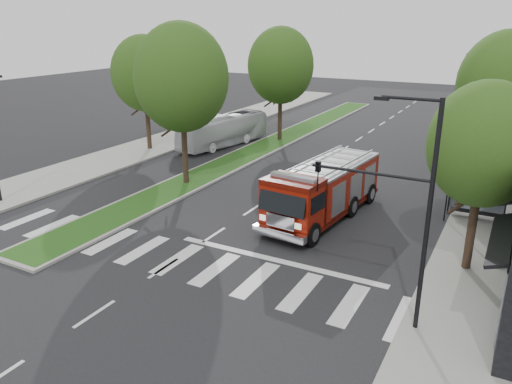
# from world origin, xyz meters

# --- Properties ---
(ground) EXTENTS (140.00, 140.00, 0.00)m
(ground) POSITION_xyz_m (0.00, 0.00, 0.00)
(ground) COLOR black
(ground) RESTS_ON ground
(sidewalk_right) EXTENTS (5.00, 80.00, 0.15)m
(sidewalk_right) POSITION_xyz_m (12.50, 10.00, 0.07)
(sidewalk_right) COLOR gray
(sidewalk_right) RESTS_ON ground
(sidewalk_left) EXTENTS (5.00, 80.00, 0.15)m
(sidewalk_left) POSITION_xyz_m (-14.50, 10.00, 0.07)
(sidewalk_left) COLOR gray
(sidewalk_left) RESTS_ON ground
(median) EXTENTS (3.00, 50.00, 0.15)m
(median) POSITION_xyz_m (-6.00, 18.00, 0.08)
(median) COLOR gray
(median) RESTS_ON ground
(bus_shelter) EXTENTS (3.20, 1.60, 2.61)m
(bus_shelter) POSITION_xyz_m (11.20, 8.15, 2.04)
(bus_shelter) COLOR black
(bus_shelter) RESTS_ON ground
(tree_right_near) EXTENTS (4.40, 4.40, 8.05)m
(tree_right_near) POSITION_xyz_m (11.50, 2.00, 5.51)
(tree_right_near) COLOR black
(tree_right_near) RESTS_ON ground
(tree_right_mid) EXTENTS (5.60, 5.60, 9.72)m
(tree_right_mid) POSITION_xyz_m (11.50, 14.00, 6.49)
(tree_right_mid) COLOR black
(tree_right_mid) RESTS_ON ground
(tree_right_far) EXTENTS (5.00, 5.00, 8.73)m
(tree_right_far) POSITION_xyz_m (11.50, 24.00, 5.84)
(tree_right_far) COLOR black
(tree_right_far) RESTS_ON ground
(tree_median_near) EXTENTS (5.80, 5.80, 10.16)m
(tree_median_near) POSITION_xyz_m (-6.00, 6.00, 6.81)
(tree_median_near) COLOR black
(tree_median_near) RESTS_ON ground
(tree_median_far) EXTENTS (5.60, 5.60, 9.72)m
(tree_median_far) POSITION_xyz_m (-6.00, 20.00, 6.49)
(tree_median_far) COLOR black
(tree_median_far) RESTS_ON ground
(tree_left_mid) EXTENTS (5.20, 5.20, 9.16)m
(tree_left_mid) POSITION_xyz_m (-14.00, 12.00, 6.16)
(tree_left_mid) COLOR black
(tree_left_mid) RESTS_ON ground
(streetlight_right_near) EXTENTS (4.08, 0.22, 8.00)m
(streetlight_right_near) POSITION_xyz_m (9.61, -3.50, 4.67)
(streetlight_right_near) COLOR black
(streetlight_right_near) RESTS_ON ground
(streetlight_right_far) EXTENTS (2.11, 0.20, 8.00)m
(streetlight_right_far) POSITION_xyz_m (10.35, 20.00, 4.48)
(streetlight_right_far) COLOR black
(streetlight_right_far) RESTS_ON ground
(fire_engine) EXTENTS (3.70, 9.48, 3.21)m
(fire_engine) POSITION_xyz_m (3.88, 4.83, 1.54)
(fire_engine) COLOR #500C04
(fire_engine) RESTS_ON ground
(city_bus) EXTENTS (3.82, 9.59, 2.60)m
(city_bus) POSITION_xyz_m (-9.47, 16.25, 1.30)
(city_bus) COLOR silver
(city_bus) RESTS_ON ground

